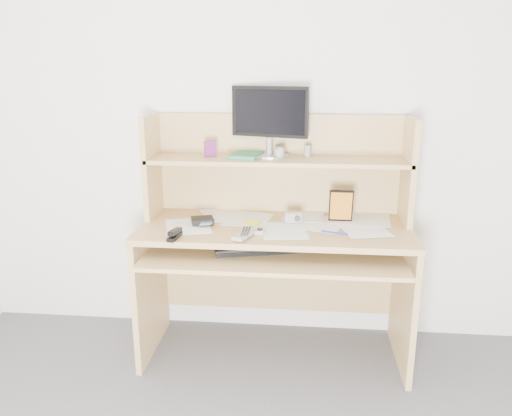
# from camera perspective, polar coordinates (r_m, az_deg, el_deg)

# --- Properties ---
(back_wall) EXTENTS (3.60, 0.04, 2.50)m
(back_wall) POSITION_cam_1_polar(r_m,az_deg,el_deg) (2.81, 2.68, 9.72)
(back_wall) COLOR silver
(back_wall) RESTS_ON floor
(desk) EXTENTS (1.40, 0.70, 1.30)m
(desk) POSITION_cam_1_polar(r_m,az_deg,el_deg) (2.69, 2.28, -2.65)
(desk) COLOR tan
(desk) RESTS_ON floor
(paper_clutter) EXTENTS (1.32, 0.54, 0.01)m
(paper_clutter) POSITION_cam_1_polar(r_m,az_deg,el_deg) (2.60, 2.19, -1.98)
(paper_clutter) COLOR silver
(paper_clutter) RESTS_ON desk
(keyboard) EXTENTS (0.48, 0.27, 0.03)m
(keyboard) POSITION_cam_1_polar(r_m,az_deg,el_deg) (2.54, 0.40, -4.51)
(keyboard) COLOR black
(keyboard) RESTS_ON desk
(tv_remote) EXTENTS (0.12, 0.20, 0.02)m
(tv_remote) POSITION_cam_1_polar(r_m,az_deg,el_deg) (2.43, -1.18, -2.96)
(tv_remote) COLOR gray
(tv_remote) RESTS_ON paper_clutter
(flip_phone) EXTENTS (0.05, 0.08, 0.02)m
(flip_phone) POSITION_cam_1_polar(r_m,az_deg,el_deg) (2.48, 0.47, -2.55)
(flip_phone) COLOR #B7B7BA
(flip_phone) RESTS_ON paper_clutter
(stapler) EXTENTS (0.05, 0.13, 0.04)m
(stapler) POSITION_cam_1_polar(r_m,az_deg,el_deg) (2.43, -9.29, -2.91)
(stapler) COLOR black
(stapler) RESTS_ON paper_clutter
(wallet) EXTENTS (0.14, 0.12, 0.03)m
(wallet) POSITION_cam_1_polar(r_m,az_deg,el_deg) (2.64, -6.14, -1.41)
(wallet) COLOR black
(wallet) RESTS_ON paper_clutter
(sticky_note_pad) EXTENTS (0.09, 0.09, 0.01)m
(sticky_note_pad) POSITION_cam_1_polar(r_m,az_deg,el_deg) (2.63, -0.42, -1.72)
(sticky_note_pad) COLOR yellow
(sticky_note_pad) RESTS_ON desk
(digital_camera) EXTENTS (0.09, 0.05, 0.05)m
(digital_camera) POSITION_cam_1_polar(r_m,az_deg,el_deg) (2.63, 4.23, -1.08)
(digital_camera) COLOR #A9A8AB
(digital_camera) RESTS_ON paper_clutter
(game_case) EXTENTS (0.13, 0.02, 0.18)m
(game_case) POSITION_cam_1_polar(r_m,az_deg,el_deg) (2.66, 9.68, 0.25)
(game_case) COLOR black
(game_case) RESTS_ON paper_clutter
(blue_pen) EXTENTS (0.13, 0.04, 0.01)m
(blue_pen) POSITION_cam_1_polar(r_m,az_deg,el_deg) (2.49, 8.94, -2.78)
(blue_pen) COLOR #191BBF
(blue_pen) RESTS_ON paper_clutter
(card_box) EXTENTS (0.07, 0.04, 0.09)m
(card_box) POSITION_cam_1_polar(r_m,az_deg,el_deg) (2.70, -5.26, 6.74)
(card_box) COLOR maroon
(card_box) RESTS_ON desk
(shelf_book) EXTENTS (0.18, 0.23, 0.02)m
(shelf_book) POSITION_cam_1_polar(r_m,az_deg,el_deg) (2.68, -1.11, 6.04)
(shelf_book) COLOR #368751
(shelf_book) RESTS_ON desk
(chip_stack_a) EXTENTS (0.04, 0.04, 0.05)m
(chip_stack_a) POSITION_cam_1_polar(r_m,az_deg,el_deg) (2.70, 2.49, 6.45)
(chip_stack_a) COLOR black
(chip_stack_a) RESTS_ON desk
(chip_stack_b) EXTENTS (0.04, 0.04, 0.06)m
(chip_stack_b) POSITION_cam_1_polar(r_m,az_deg,el_deg) (2.64, 2.84, 6.29)
(chip_stack_b) COLOR silver
(chip_stack_b) RESTS_ON desk
(chip_stack_c) EXTENTS (0.05, 0.05, 0.05)m
(chip_stack_c) POSITION_cam_1_polar(r_m,az_deg,el_deg) (2.64, 2.64, 6.22)
(chip_stack_c) COLOR black
(chip_stack_c) RESTS_ON desk
(chip_stack_d) EXTENTS (0.05, 0.05, 0.06)m
(chip_stack_d) POSITION_cam_1_polar(r_m,az_deg,el_deg) (2.69, 5.91, 6.44)
(chip_stack_d) COLOR white
(chip_stack_d) RESTS_ON desk
(monitor) EXTENTS (0.42, 0.21, 0.37)m
(monitor) POSITION_cam_1_polar(r_m,az_deg,el_deg) (2.70, 1.55, 10.10)
(monitor) COLOR #ADADB2
(monitor) RESTS_ON desk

